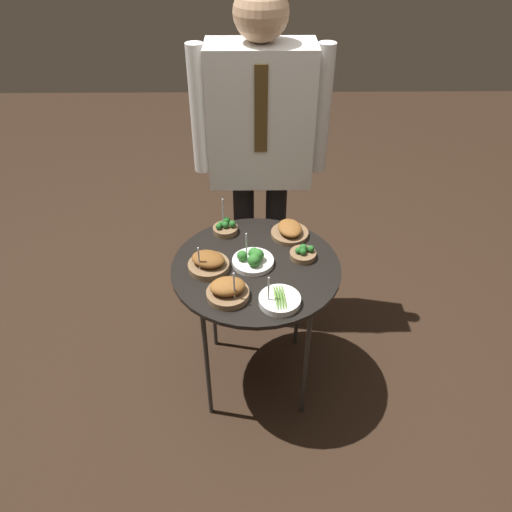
{
  "coord_description": "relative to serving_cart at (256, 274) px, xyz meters",
  "views": [
    {
      "loc": [
        -0.02,
        -1.61,
        2.02
      ],
      "look_at": [
        0.0,
        0.0,
        0.76
      ],
      "focal_mm": 35.0,
      "sensor_mm": 36.0,
      "label": 1
    }
  ],
  "objects": [
    {
      "name": "bowl_asparagus_mid_right",
      "position": [
        0.09,
        -0.23,
        0.06
      ],
      "size": [
        0.16,
        0.16,
        0.13
      ],
      "color": "white",
      "rests_on": "serving_cart"
    },
    {
      "name": "bowl_roast_center",
      "position": [
        -0.11,
        -0.19,
        0.08
      ],
      "size": [
        0.17,
        0.17,
        0.15
      ],
      "color": "brown",
      "rests_on": "serving_cart"
    },
    {
      "name": "bowl_broccoli_front_center",
      "position": [
        0.2,
        0.05,
        0.07
      ],
      "size": [
        0.11,
        0.11,
        0.06
      ],
      "color": "brown",
      "rests_on": "serving_cart"
    },
    {
      "name": "bowl_roast_back_right",
      "position": [
        -0.2,
        -0.02,
        0.08
      ],
      "size": [
        0.17,
        0.17,
        0.13
      ],
      "color": "brown",
      "rests_on": "serving_cart"
    },
    {
      "name": "bowl_roast_front_left",
      "position": [
        0.15,
        0.21,
        0.07
      ],
      "size": [
        0.17,
        0.17,
        0.06
      ],
      "color": "brown",
      "rests_on": "serving_cart"
    },
    {
      "name": "ground_plane",
      "position": [
        0.0,
        0.0,
        -0.66
      ],
      "size": [
        8.0,
        8.0,
        0.0
      ],
      "primitive_type": "plane",
      "color": "black"
    },
    {
      "name": "bowl_broccoli_front_right",
      "position": [
        -0.14,
        0.24,
        0.07
      ],
      "size": [
        0.11,
        0.11,
        0.16
      ],
      "color": "brown",
      "rests_on": "serving_cart"
    },
    {
      "name": "bowl_broccoli_back_left",
      "position": [
        -0.01,
        0.01,
        0.07
      ],
      "size": [
        0.17,
        0.17,
        0.13
      ],
      "color": "white",
      "rests_on": "serving_cart"
    },
    {
      "name": "waiter_figure",
      "position": [
        0.03,
        0.52,
        0.4
      ],
      "size": [
        0.62,
        0.23,
        1.68
      ],
      "color": "black",
      "rests_on": "ground_plane"
    },
    {
      "name": "serving_cart",
      "position": [
        0.0,
        0.0,
        0.0
      ],
      "size": [
        0.71,
        0.71,
        0.71
      ],
      "color": "black",
      "rests_on": "ground_plane"
    }
  ]
}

